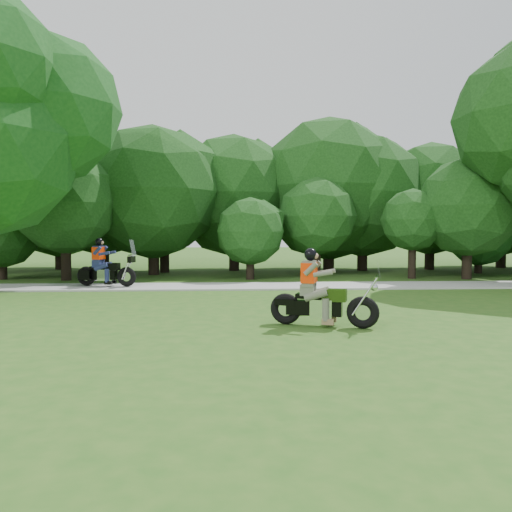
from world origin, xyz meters
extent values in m
plane|color=#275518|center=(0.00, 0.00, 0.00)|extent=(100.00, 100.00, 0.00)
cube|color=#9E9E99|center=(0.00, 8.00, 0.03)|extent=(60.00, 2.20, 0.06)
cylinder|color=black|center=(-8.75, 14.99, 0.90)|extent=(0.49, 0.49, 1.80)
sphere|color=#133710|center=(-8.75, 14.99, 3.72)|extent=(5.89, 5.89, 5.89)
cylinder|color=black|center=(1.43, 12.12, 0.77)|extent=(0.38, 0.38, 1.54)
sphere|color=#133710|center=(1.43, 12.12, 2.70)|extent=(3.56, 3.56, 3.56)
cylinder|color=black|center=(-6.05, 13.34, 0.90)|extent=(0.51, 0.51, 1.80)
sphere|color=#133710|center=(-6.05, 13.34, 3.84)|extent=(6.28, 6.28, 6.28)
cylinder|color=black|center=(5.34, 10.83, 0.82)|extent=(0.34, 0.34, 1.64)
sphere|color=#133710|center=(5.34, 10.83, 2.52)|extent=(2.71, 2.71, 2.71)
cylinder|color=black|center=(2.62, 15.32, 0.90)|extent=(0.57, 0.57, 1.80)
sphere|color=#133710|center=(2.62, 15.32, 4.20)|extent=(7.37, 7.37, 7.37)
cylinder|color=black|center=(7.59, 10.47, 0.84)|extent=(0.41, 0.41, 1.69)
sphere|color=#133710|center=(7.59, 10.47, 3.08)|extent=(4.28, 4.28, 4.28)
cylinder|color=black|center=(-1.63, 10.80, 0.54)|extent=(0.34, 0.34, 1.09)
sphere|color=#133710|center=(-1.63, 10.80, 2.03)|extent=(2.89, 2.89, 2.89)
cylinder|color=black|center=(-2.26, 15.51, 0.90)|extent=(0.51, 0.51, 1.80)
sphere|color=#133710|center=(-2.26, 15.51, 3.85)|extent=(6.30, 6.30, 6.30)
cylinder|color=black|center=(-11.47, 16.74, 0.90)|extent=(0.54, 0.54, 1.80)
sphere|color=#133710|center=(-11.47, 16.74, 4.01)|extent=(6.79, 6.79, 6.79)
cylinder|color=black|center=(9.51, 13.21, 0.44)|extent=(0.36, 0.36, 0.89)
sphere|color=#154C18|center=(9.51, 13.21, 1.90)|extent=(3.11, 3.11, 3.11)
cylinder|color=black|center=(8.08, 15.62, 0.90)|extent=(0.50, 0.50, 1.80)
sphere|color=#133710|center=(8.08, 15.62, 3.73)|extent=(5.95, 5.95, 5.95)
cylinder|color=black|center=(-9.30, 10.89, 0.90)|extent=(0.41, 0.41, 1.80)
sphere|color=#133710|center=(-9.30, 10.89, 3.17)|extent=(4.21, 4.21, 4.21)
cylinder|color=black|center=(-5.71, 14.56, 0.90)|extent=(0.46, 0.46, 1.80)
sphere|color=#133710|center=(-5.71, 14.56, 3.51)|extent=(5.26, 5.26, 5.26)
cylinder|color=black|center=(12.52, 16.58, 0.90)|extent=(0.52, 0.52, 1.80)
sphere|color=#133710|center=(12.52, 16.58, 3.90)|extent=(6.47, 6.47, 6.47)
cylinder|color=black|center=(-12.11, 11.41, 0.52)|extent=(0.36, 0.36, 1.04)
sphere|color=#133710|center=(-12.11, 11.41, 2.11)|extent=(3.29, 3.29, 3.29)
cylinder|color=black|center=(4.35, 15.16, 0.90)|extent=(0.52, 0.52, 1.80)
sphere|color=#133710|center=(4.35, 15.16, 3.87)|extent=(6.36, 6.36, 6.36)
sphere|color=#154C18|center=(-8.74, 7.30, 6.20)|extent=(5.12, 5.12, 5.12)
torus|color=black|center=(-1.28, 0.73, 0.35)|extent=(0.72, 0.42, 0.69)
torus|color=black|center=(0.29, 0.15, 0.35)|extent=(0.72, 0.42, 0.69)
cube|color=black|center=(-0.68, 0.51, 0.40)|extent=(1.22, 0.64, 0.32)
cube|color=silver|center=(-0.53, 0.45, 0.40)|extent=(0.56, 0.48, 0.40)
cube|color=black|center=(-0.27, 0.36, 0.69)|extent=(0.58, 0.46, 0.26)
cube|color=black|center=(-0.81, 0.55, 0.65)|extent=(0.59, 0.47, 0.10)
cylinder|color=silver|center=(0.33, 0.13, 0.69)|extent=(0.52, 0.23, 0.82)
cylinder|color=silver|center=(0.55, 0.05, 1.12)|extent=(0.25, 0.61, 0.04)
cube|color=#555847|center=(-0.81, 0.55, 0.79)|extent=(0.41, 0.45, 0.24)
cube|color=#555847|center=(-0.79, 0.55, 1.15)|extent=(0.38, 0.48, 0.55)
cube|color=#FF3305|center=(-0.79, 0.55, 1.17)|extent=(0.43, 0.53, 0.44)
sphere|color=black|center=(-0.76, 0.54, 1.56)|extent=(0.28, 0.28, 0.28)
torus|color=black|center=(-7.73, 8.22, 0.41)|extent=(0.74, 0.37, 0.71)
torus|color=black|center=(-6.20, 7.85, 0.41)|extent=(0.74, 0.37, 0.71)
cube|color=black|center=(-7.15, 8.08, 0.47)|extent=(1.16, 0.51, 0.32)
cube|color=silver|center=(-6.99, 8.04, 0.47)|extent=(0.55, 0.45, 0.41)
cube|color=black|center=(-6.75, 7.98, 0.77)|extent=(0.58, 0.42, 0.26)
cube|color=black|center=(-7.27, 8.11, 0.73)|extent=(0.59, 0.44, 0.10)
cylinder|color=silver|center=(-6.16, 7.84, 0.77)|extent=(0.40, 0.14, 0.91)
cylinder|color=silver|center=(-6.00, 7.80, 1.20)|extent=(0.19, 0.64, 0.04)
cube|color=black|center=(-7.73, 8.00, 0.47)|extent=(0.44, 0.22, 0.34)
cube|color=black|center=(-7.62, 8.43, 0.47)|extent=(0.44, 0.22, 0.34)
cube|color=navy|center=(-7.27, 8.11, 0.87)|extent=(0.39, 0.45, 0.24)
cube|color=navy|center=(-7.25, 8.11, 1.24)|extent=(0.36, 0.48, 0.57)
cube|color=#FF3305|center=(-7.25, 8.11, 1.26)|extent=(0.40, 0.52, 0.45)
sphere|color=black|center=(-7.22, 8.10, 1.66)|extent=(0.28, 0.28, 0.28)
camera|label=1|loc=(-2.54, -10.18, 2.09)|focal=35.00mm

